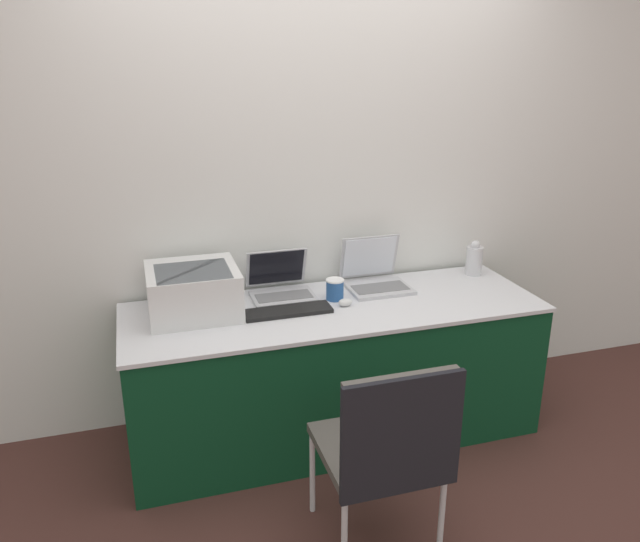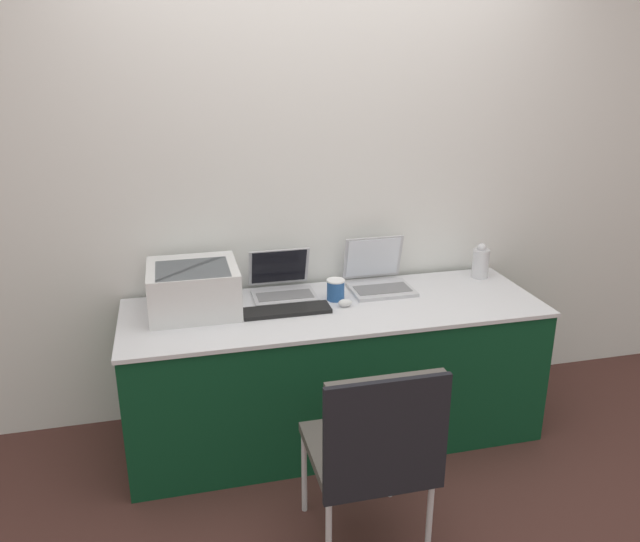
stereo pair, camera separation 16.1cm
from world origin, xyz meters
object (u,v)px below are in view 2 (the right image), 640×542
(printer, at_px, (193,287))
(laptop_right, at_px, (378,278))
(coffee_cup, at_px, (336,290))
(laptop_left, at_px, (282,285))
(mouse, at_px, (345,303))
(external_keyboard, at_px, (287,310))
(metal_pitcher, at_px, (481,262))
(chair, at_px, (375,445))

(printer, height_order, laptop_right, laptop_right)
(coffee_cup, bearing_deg, laptop_left, 151.51)
(mouse, bearing_deg, external_keyboard, -179.67)
(external_keyboard, distance_m, metal_pitcher, 1.18)
(laptop_left, height_order, external_keyboard, laptop_left)
(mouse, bearing_deg, chair, -98.54)
(metal_pitcher, bearing_deg, external_keyboard, -168.32)
(mouse, relative_size, metal_pitcher, 0.36)
(laptop_left, distance_m, metal_pitcher, 1.13)
(laptop_right, distance_m, external_keyboard, 0.59)
(external_keyboard, distance_m, mouse, 0.30)
(metal_pitcher, bearing_deg, chair, -131.44)
(external_keyboard, height_order, metal_pitcher, metal_pitcher)
(laptop_left, bearing_deg, mouse, -41.33)
(coffee_cup, xyz_separation_m, chair, (-0.11, -0.98, -0.24))
(laptop_left, relative_size, laptop_right, 0.99)
(external_keyboard, bearing_deg, metal_pitcher, 11.68)
(mouse, distance_m, metal_pitcher, 0.89)
(external_keyboard, height_order, chair, chair)
(laptop_left, xyz_separation_m, laptop_right, (0.52, -0.02, 0.01))
(coffee_cup, height_order, chair, chair)
(chair, bearing_deg, coffee_cup, 83.54)
(laptop_left, xyz_separation_m, external_keyboard, (-0.02, -0.24, -0.04))
(printer, relative_size, mouse, 5.96)
(laptop_left, distance_m, laptop_right, 0.52)
(laptop_left, bearing_deg, external_keyboard, -95.85)
(external_keyboard, relative_size, chair, 0.49)
(metal_pitcher, xyz_separation_m, chair, (-0.99, -1.12, -0.28))
(laptop_left, height_order, metal_pitcher, laptop_left)
(external_keyboard, relative_size, coffee_cup, 3.97)
(laptop_right, height_order, external_keyboard, laptop_right)
(metal_pitcher, relative_size, chair, 0.23)
(mouse, bearing_deg, laptop_right, 41.01)
(laptop_left, bearing_deg, printer, -166.46)
(mouse, bearing_deg, laptop_left, 138.67)
(laptop_right, relative_size, metal_pitcher, 1.64)
(laptop_left, height_order, chair, laptop_left)
(mouse, relative_size, chair, 0.08)
(laptop_left, xyz_separation_m, chair, (0.14, -1.12, -0.24))
(printer, xyz_separation_m, coffee_cup, (0.71, -0.03, -0.07))
(printer, bearing_deg, external_keyboard, -16.81)
(printer, bearing_deg, laptop_left, 13.54)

